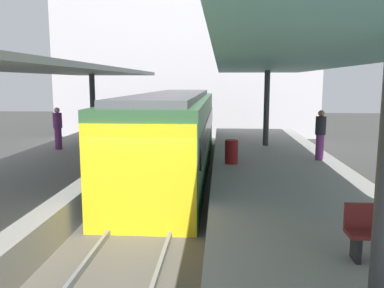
# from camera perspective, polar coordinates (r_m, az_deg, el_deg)

# --- Properties ---
(ground_plane) EXTENTS (80.00, 80.00, 0.00)m
(ground_plane) POSITION_cam_1_polar(r_m,az_deg,el_deg) (10.49, -6.41, -11.99)
(ground_plane) COLOR #383835
(platform_left) EXTENTS (4.40, 28.00, 1.00)m
(platform_left) POSITION_cam_1_polar(r_m,az_deg,el_deg) (11.62, -25.41, -8.14)
(platform_left) COLOR gray
(platform_left) RESTS_ON ground_plane
(platform_right) EXTENTS (4.40, 28.00, 1.00)m
(platform_right) POSITION_cam_1_polar(r_m,az_deg,el_deg) (10.35, 15.02, -9.61)
(platform_right) COLOR gray
(platform_right) RESTS_ON ground_plane
(track_ballast) EXTENTS (3.20, 28.00, 0.20)m
(track_ballast) POSITION_cam_1_polar(r_m,az_deg,el_deg) (10.46, -6.42, -11.48)
(track_ballast) COLOR #59544C
(track_ballast) RESTS_ON ground_plane
(rail_near_side) EXTENTS (0.08, 28.00, 0.14)m
(rail_near_side) POSITION_cam_1_polar(r_m,az_deg,el_deg) (10.55, -10.35, -10.41)
(rail_near_side) COLOR slate
(rail_near_side) RESTS_ON track_ballast
(rail_far_side) EXTENTS (0.08, 28.00, 0.14)m
(rail_far_side) POSITION_cam_1_polar(r_m,az_deg,el_deg) (10.30, -2.42, -10.76)
(rail_far_side) COLOR slate
(rail_far_side) RESTS_ON track_ballast
(commuter_train) EXTENTS (2.78, 13.95, 3.10)m
(commuter_train) POSITION_cam_1_polar(r_m,az_deg,el_deg) (15.89, -2.58, 1.62)
(commuter_train) COLOR #2D5633
(commuter_train) RESTS_ON track_ballast
(canopy_left) EXTENTS (4.18, 21.00, 3.23)m
(canopy_left) POSITION_cam_1_polar(r_m,az_deg,el_deg) (12.40, -23.32, 9.93)
(canopy_left) COLOR #333335
(canopy_left) RESTS_ON platform_left
(canopy_right) EXTENTS (4.18, 21.00, 3.37)m
(canopy_right) POSITION_cam_1_polar(r_m,az_deg,el_deg) (11.22, 14.44, 11.25)
(canopy_right) COLOR #333335
(canopy_right) RESTS_ON platform_right
(litter_bin) EXTENTS (0.44, 0.44, 0.80)m
(litter_bin) POSITION_cam_1_polar(r_m,az_deg,el_deg) (13.51, 5.64, -1.10)
(litter_bin) COLOR maroon
(litter_bin) RESTS_ON platform_right
(passenger_near_bench) EXTENTS (0.36, 0.36, 1.71)m
(passenger_near_bench) POSITION_cam_1_polar(r_m,az_deg,el_deg) (17.14, -18.59, 2.23)
(passenger_near_bench) COLOR #7A337A
(passenger_near_bench) RESTS_ON platform_left
(passenger_mid_platform) EXTENTS (0.36, 0.36, 1.75)m
(passenger_mid_platform) POSITION_cam_1_polar(r_m,az_deg,el_deg) (14.71, 17.83, 1.35)
(passenger_mid_platform) COLOR #7A337A
(passenger_mid_platform) RESTS_ON platform_right
(station_building_backdrop) EXTENTS (18.00, 6.00, 11.00)m
(station_building_backdrop) POSITION_cam_1_polar(r_m,az_deg,el_deg) (29.79, -0.59, 12.25)
(station_building_backdrop) COLOR #B7B2B7
(station_building_backdrop) RESTS_ON ground_plane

